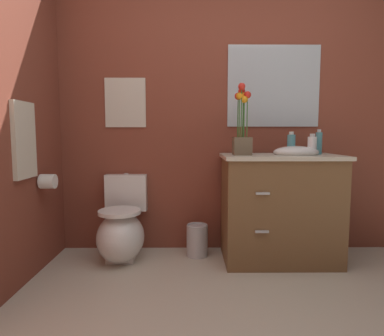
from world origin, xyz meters
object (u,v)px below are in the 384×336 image
at_px(vanity_cabinet, 280,207).
at_px(flower_vase, 242,130).
at_px(toilet, 122,230).
at_px(lotion_bottle, 319,143).
at_px(soap_bottle, 291,144).
at_px(hand_wash_bottle, 312,145).
at_px(toilet_paper_roll, 48,181).
at_px(trash_bin, 197,240).
at_px(wall_poster, 125,103).
at_px(hanging_towel, 24,140).
at_px(wall_mirror, 273,86).

height_order(vanity_cabinet, flower_vase, flower_vase).
relative_size(toilet, flower_vase, 1.24).
distance_m(vanity_cabinet, lotion_bottle, 0.61).
height_order(flower_vase, soap_bottle, flower_vase).
height_order(soap_bottle, hand_wash_bottle, soap_bottle).
xyz_separation_m(flower_vase, lotion_bottle, (0.64, 0.09, -0.10)).
bearing_deg(flower_vase, toilet, 176.44).
relative_size(vanity_cabinet, lotion_bottle, 5.15).
bearing_deg(lotion_bottle, toilet_paper_roll, -173.92).
relative_size(soap_bottle, trash_bin, 0.68).
relative_size(lotion_bottle, trash_bin, 0.75).
bearing_deg(toilet, vanity_cabinet, -1.17).
bearing_deg(wall_poster, soap_bottle, -10.59).
distance_m(hand_wash_bottle, toilet_paper_roll, 2.06).
bearing_deg(trash_bin, flower_vase, -20.78).
xyz_separation_m(hanging_towel, toilet_paper_roll, (0.06, 0.22, -0.31)).
relative_size(soap_bottle, toilet_paper_roll, 1.68).
bearing_deg(hand_wash_bottle, lotion_bottle, 44.59).
bearing_deg(toilet, toilet_paper_roll, -158.74).
bearing_deg(toilet_paper_roll, hanging_towel, -104.19).
xyz_separation_m(vanity_cabinet, toilet_paper_roll, (-1.80, -0.17, 0.23)).
distance_m(toilet, wall_poster, 1.10).
relative_size(trash_bin, wall_mirror, 0.34).
bearing_deg(trash_bin, lotion_bottle, -2.46).
distance_m(flower_vase, soap_bottle, 0.43).
xyz_separation_m(vanity_cabinet, wall_mirror, (-0.00, 0.29, 1.00)).
distance_m(toilet, soap_bottle, 1.55).
height_order(lotion_bottle, wall_mirror, wall_mirror).
bearing_deg(toilet, hanging_towel, -143.52).
distance_m(vanity_cabinet, flower_vase, 0.70).
distance_m(wall_poster, toilet_paper_roll, 0.93).
xyz_separation_m(vanity_cabinet, hanging_towel, (-1.86, -0.39, 0.55)).
bearing_deg(flower_vase, wall_mirror, 45.71).
relative_size(hanging_towel, toilet_paper_roll, 4.73).
height_order(wall_mirror, toilet_paper_roll, wall_mirror).
bearing_deg(toilet, soap_bottle, 0.37).
bearing_deg(lotion_bottle, vanity_cabinet, -170.11).
relative_size(toilet, soap_bottle, 3.73).
height_order(trash_bin, toilet_paper_roll, toilet_paper_roll).
xyz_separation_m(lotion_bottle, hand_wash_bottle, (-0.08, -0.08, -0.02)).
relative_size(flower_vase, wall_mirror, 0.69).
bearing_deg(vanity_cabinet, trash_bin, 171.69).
height_order(soap_bottle, hanging_towel, hanging_towel).
height_order(toilet, soap_bottle, soap_bottle).
relative_size(vanity_cabinet, soap_bottle, 5.68).
bearing_deg(flower_vase, toilet_paper_roll, -174.74).
distance_m(vanity_cabinet, soap_bottle, 0.52).
relative_size(toilet, hand_wash_bottle, 4.10).
xyz_separation_m(vanity_cabinet, lotion_bottle, (0.32, 0.06, 0.52)).
bearing_deg(hanging_towel, toilet_paper_roll, 75.81).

